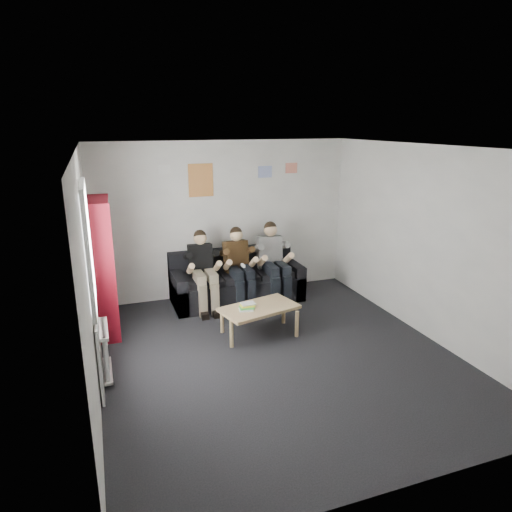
{
  "coord_description": "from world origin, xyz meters",
  "views": [
    {
      "loc": [
        -2.09,
        -5.06,
        2.98
      ],
      "look_at": [
        0.16,
        1.3,
        1.0
      ],
      "focal_mm": 32.0,
      "sensor_mm": 36.0,
      "label": 1
    }
  ],
  "objects_px": {
    "coffee_table": "(259,310)",
    "person_left": "(204,271)",
    "person_middle": "(240,267)",
    "sofa": "(236,283)",
    "person_right": "(274,262)",
    "bookshelf": "(104,267)"
  },
  "relations": [
    {
      "from": "bookshelf",
      "to": "person_left",
      "type": "height_order",
      "value": "bookshelf"
    },
    {
      "from": "coffee_table",
      "to": "person_left",
      "type": "relative_size",
      "value": 0.84
    },
    {
      "from": "sofa",
      "to": "coffee_table",
      "type": "relative_size",
      "value": 2.03
    },
    {
      "from": "sofa",
      "to": "person_middle",
      "type": "bearing_deg",
      "value": -90.0
    },
    {
      "from": "coffee_table",
      "to": "person_left",
      "type": "xyz_separation_m",
      "value": [
        -0.52,
        1.23,
        0.27
      ]
    },
    {
      "from": "person_left",
      "to": "person_middle",
      "type": "height_order",
      "value": "person_middle"
    },
    {
      "from": "sofa",
      "to": "person_left",
      "type": "relative_size",
      "value": 1.7
    },
    {
      "from": "sofa",
      "to": "person_left",
      "type": "distance_m",
      "value": 0.73
    },
    {
      "from": "coffee_table",
      "to": "person_right",
      "type": "height_order",
      "value": "person_right"
    },
    {
      "from": "sofa",
      "to": "person_right",
      "type": "xyz_separation_m",
      "value": [
        0.62,
        -0.2,
        0.36
      ]
    },
    {
      "from": "coffee_table",
      "to": "person_middle",
      "type": "xyz_separation_m",
      "value": [
        0.1,
        1.23,
        0.27
      ]
    },
    {
      "from": "coffee_table",
      "to": "person_middle",
      "type": "distance_m",
      "value": 1.26
    },
    {
      "from": "coffee_table",
      "to": "person_right",
      "type": "xyz_separation_m",
      "value": [
        0.71,
        1.22,
        0.29
      ]
    },
    {
      "from": "person_left",
      "to": "bookshelf",
      "type": "bearing_deg",
      "value": -163.71
    },
    {
      "from": "bookshelf",
      "to": "coffee_table",
      "type": "relative_size",
      "value": 1.82
    },
    {
      "from": "person_left",
      "to": "person_right",
      "type": "distance_m",
      "value": 1.23
    },
    {
      "from": "coffee_table",
      "to": "person_right",
      "type": "bearing_deg",
      "value": 59.78
    },
    {
      "from": "person_middle",
      "to": "person_right",
      "type": "bearing_deg",
      "value": -6.35
    },
    {
      "from": "sofa",
      "to": "person_right",
      "type": "height_order",
      "value": "person_right"
    },
    {
      "from": "sofa",
      "to": "person_middle",
      "type": "xyz_separation_m",
      "value": [
        -0.0,
        -0.2,
        0.35
      ]
    },
    {
      "from": "person_left",
      "to": "coffee_table",
      "type": "bearing_deg",
      "value": -64.27
    },
    {
      "from": "person_middle",
      "to": "person_right",
      "type": "height_order",
      "value": "person_right"
    }
  ]
}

